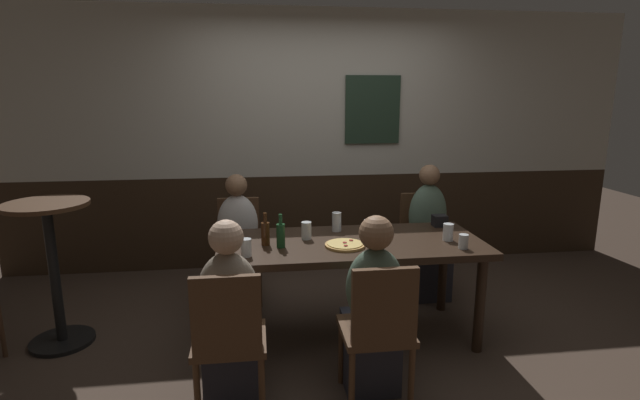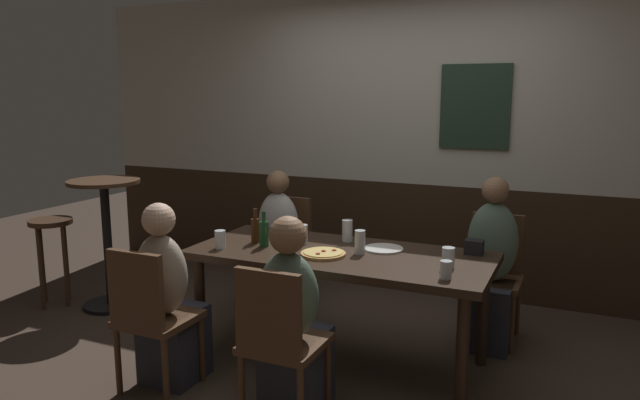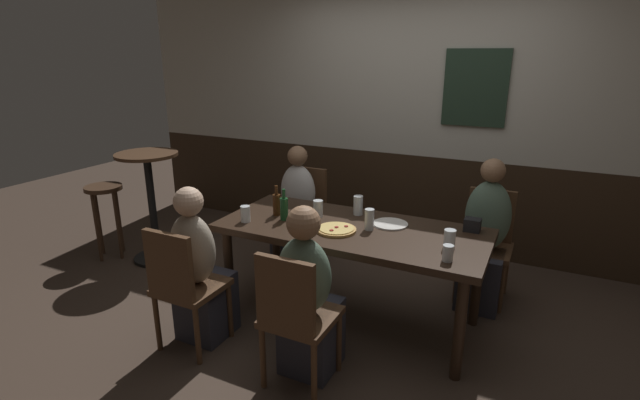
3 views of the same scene
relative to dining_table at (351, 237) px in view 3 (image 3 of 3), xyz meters
name	(u,v)px [view 3 (image 3 of 3)]	position (x,y,z in m)	size (l,w,h in m)	color
ground_plane	(350,318)	(0.00, 0.00, -0.66)	(12.00, 12.00, 0.00)	#423328
wall_back	(418,119)	(0.00, 1.65, 0.64)	(6.40, 0.13, 2.60)	#332316
dining_table	(351,237)	(0.00, 0.00, 0.00)	(1.89, 0.84, 0.74)	black
chair_mid_near	(295,313)	(0.00, -0.83, -0.16)	(0.40, 0.40, 0.88)	#513521
chair_left_far	(304,209)	(-0.83, 0.83, -0.16)	(0.40, 0.40, 0.88)	#513521
chair_left_near	(183,283)	(-0.83, -0.83, -0.16)	(0.40, 0.40, 0.88)	#513521
chair_right_far	(487,238)	(0.83, 0.83, -0.16)	(0.40, 0.40, 0.88)	#513521
person_mid_near	(308,304)	(0.00, -0.67, -0.19)	(0.34, 0.37, 1.11)	#2D2D38
person_left_far	(296,217)	(-0.83, 0.67, -0.19)	(0.34, 0.37, 1.13)	#2D2D38
person_left_near	(200,276)	(-0.83, -0.67, -0.19)	(0.34, 0.37, 1.11)	#2D2D38
person_right_far	(484,246)	(0.83, 0.67, -0.17)	(0.34, 0.37, 1.18)	#2D2D38
pizza	(336,229)	(-0.07, -0.12, 0.09)	(0.28, 0.28, 0.03)	tan
beer_glass_half	(358,206)	(-0.06, 0.27, 0.15)	(0.07, 0.07, 0.15)	silver
highball_clear	(448,254)	(0.73, -0.27, 0.12)	(0.06, 0.06, 0.10)	silver
pint_glass_stout	(369,220)	(0.13, 0.01, 0.15)	(0.07, 0.07, 0.15)	silver
tumbler_water	(449,240)	(0.70, -0.08, 0.13)	(0.07, 0.07, 0.12)	silver
pint_glass_pale	(245,215)	(-0.74, -0.24, 0.13)	(0.07, 0.07, 0.12)	silver
tumbler_short	(318,209)	(-0.31, 0.09, 0.14)	(0.07, 0.07, 0.13)	silver
beer_bottle_green	(284,208)	(-0.51, -0.08, 0.17)	(0.06, 0.06, 0.24)	#194723
beer_bottle_brown	(277,204)	(-0.61, -0.01, 0.17)	(0.06, 0.06, 0.23)	#42230F
plate_white_large	(390,224)	(0.23, 0.16, 0.09)	(0.25, 0.25, 0.01)	white
condiment_caddy	(472,225)	(0.78, 0.30, 0.12)	(0.11, 0.09, 0.09)	black
side_bar_table	(151,198)	(-2.10, 0.16, -0.04)	(0.56, 0.56, 1.05)	black
bar_stool	(105,202)	(-2.55, 0.01, -0.10)	(0.34, 0.34, 0.72)	#422B1C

